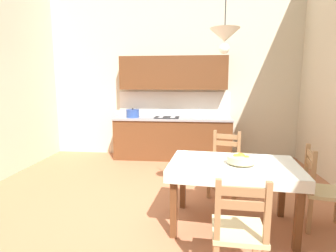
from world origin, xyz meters
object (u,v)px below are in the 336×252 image
object	(u,v)px
kitchen_cabinetry	(173,119)
dining_chair_window_side	(322,191)
dining_chair_camera_side	(239,232)
pendant_lamp	(225,36)
dining_chair_kitchen_side	(225,165)
dining_table	(233,174)
fruit_bowl	(241,159)

from	to	relation	value
kitchen_cabinetry	dining_chair_window_side	world-z (taller)	kitchen_cabinetry
dining_chair_camera_side	pendant_lamp	size ratio (longest dim) A/B	1.16
dining_chair_camera_side	dining_chair_kitchen_side	world-z (taller)	same
dining_chair_camera_side	dining_chair_kitchen_side	size ratio (longest dim) A/B	1.00
dining_table	fruit_bowl	distance (m)	0.21
kitchen_cabinetry	dining_chair_camera_side	world-z (taller)	kitchen_cabinetry
dining_chair_window_side	dining_chair_camera_side	bearing A→B (deg)	-138.14
dining_chair_window_side	dining_chair_kitchen_side	bearing A→B (deg)	139.49
dining_chair_window_side	dining_chair_camera_side	xyz separation A→B (m)	(-1.06, -0.95, 0.00)
kitchen_cabinetry	dining_table	distance (m)	2.93
kitchen_cabinetry	dining_chair_kitchen_side	size ratio (longest dim) A/B	2.71
dining_chair_window_side	fruit_bowl	world-z (taller)	dining_chair_window_side
dining_chair_camera_side	pendant_lamp	bearing A→B (deg)	93.92
dining_chair_kitchen_side	dining_chair_window_side	bearing A→B (deg)	-40.51
pendant_lamp	dining_chair_kitchen_side	bearing A→B (deg)	80.06
dining_table	pendant_lamp	size ratio (longest dim) A/B	1.85
kitchen_cabinetry	dining_chair_kitchen_side	distance (m)	2.13
kitchen_cabinetry	pendant_lamp	distance (m)	3.09
kitchen_cabinetry	dining_chair_window_side	distance (m)	3.34
pendant_lamp	dining_table	bearing A→B (deg)	-26.90
dining_chair_kitchen_side	dining_chair_camera_side	bearing A→B (deg)	-92.59
dining_table	pendant_lamp	bearing A→B (deg)	153.10
dining_chair_window_side	dining_chair_kitchen_side	world-z (taller)	same
pendant_lamp	dining_chair_window_side	bearing A→B (deg)	-0.12
dining_table	dining_chair_kitchen_side	xyz separation A→B (m)	(0.01, 0.90, -0.18)
dining_chair_kitchen_side	dining_table	bearing A→B (deg)	-90.78
dining_table	pendant_lamp	xyz separation A→B (m)	(-0.13, 0.07, 1.50)
dining_chair_window_side	dining_table	bearing A→B (deg)	-176.21
pendant_lamp	kitchen_cabinetry	bearing A→B (deg)	106.10
fruit_bowl	dining_chair_kitchen_side	bearing A→B (deg)	93.53
fruit_bowl	pendant_lamp	size ratio (longest dim) A/B	0.37
fruit_bowl	pendant_lamp	xyz separation A→B (m)	(-0.21, 0.12, 1.31)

